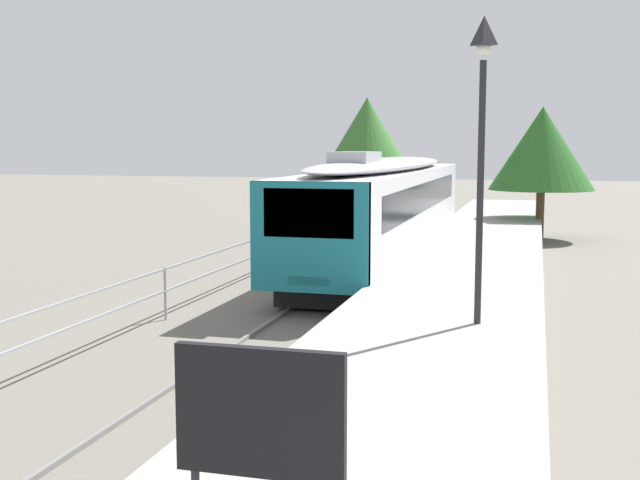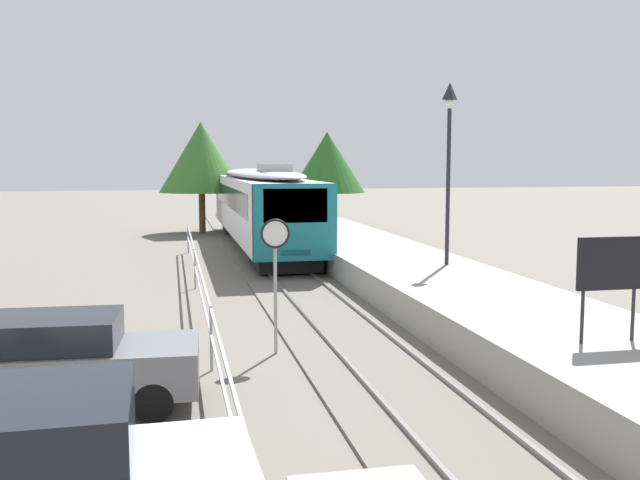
{
  "view_description": "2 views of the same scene",
  "coord_description": "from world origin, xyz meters",
  "px_view_note": "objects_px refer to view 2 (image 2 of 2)",
  "views": [
    {
      "loc": [
        4.99,
        4.39,
        4.04
      ],
      "look_at": [
        0.0,
        22.61,
        1.8
      ],
      "focal_mm": 44.63,
      "sensor_mm": 36.0,
      "label": 1
    },
    {
      "loc": [
        -3.98,
        -1.31,
        3.95
      ],
      "look_at": [
        0.4,
        19.61,
        1.6
      ],
      "focal_mm": 39.98,
      "sensor_mm": 36.0,
      "label": 2
    }
  ],
  "objects_px": {
    "platform_lamp_mid_platform": "(449,139)",
    "platform_notice_board": "(610,267)",
    "speed_limit_sign": "(275,252)",
    "parked_hatchback_grey": "(68,361)",
    "commuter_train": "(260,202)"
  },
  "relations": [
    {
      "from": "platform_notice_board",
      "to": "speed_limit_sign",
      "type": "relative_size",
      "value": 0.64
    },
    {
      "from": "platform_lamp_mid_platform",
      "to": "platform_notice_board",
      "type": "bearing_deg",
      "value": -94.99
    },
    {
      "from": "platform_notice_board",
      "to": "speed_limit_sign",
      "type": "distance_m",
      "value": 6.32
    },
    {
      "from": "commuter_train",
      "to": "platform_notice_board",
      "type": "relative_size",
      "value": 10.55
    },
    {
      "from": "platform_lamp_mid_platform",
      "to": "parked_hatchback_grey",
      "type": "distance_m",
      "value": 13.24
    },
    {
      "from": "speed_limit_sign",
      "to": "parked_hatchback_grey",
      "type": "distance_m",
      "value": 4.75
    },
    {
      "from": "platform_notice_board",
      "to": "platform_lamp_mid_platform",
      "type": "bearing_deg",
      "value": 85.01
    },
    {
      "from": "commuter_train",
      "to": "platform_lamp_mid_platform",
      "type": "height_order",
      "value": "platform_lamp_mid_platform"
    },
    {
      "from": "commuter_train",
      "to": "platform_lamp_mid_platform",
      "type": "bearing_deg",
      "value": -72.12
    },
    {
      "from": "platform_lamp_mid_platform",
      "to": "platform_notice_board",
      "type": "relative_size",
      "value": 2.97
    },
    {
      "from": "commuter_train",
      "to": "platform_lamp_mid_platform",
      "type": "relative_size",
      "value": 3.55
    },
    {
      "from": "platform_notice_board",
      "to": "parked_hatchback_grey",
      "type": "relative_size",
      "value": 0.44
    },
    {
      "from": "parked_hatchback_grey",
      "to": "platform_notice_board",
      "type": "bearing_deg",
      "value": -6.67
    },
    {
      "from": "speed_limit_sign",
      "to": "parked_hatchback_grey",
      "type": "height_order",
      "value": "speed_limit_sign"
    },
    {
      "from": "commuter_train",
      "to": "platform_notice_board",
      "type": "bearing_deg",
      "value": -81.55
    }
  ]
}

